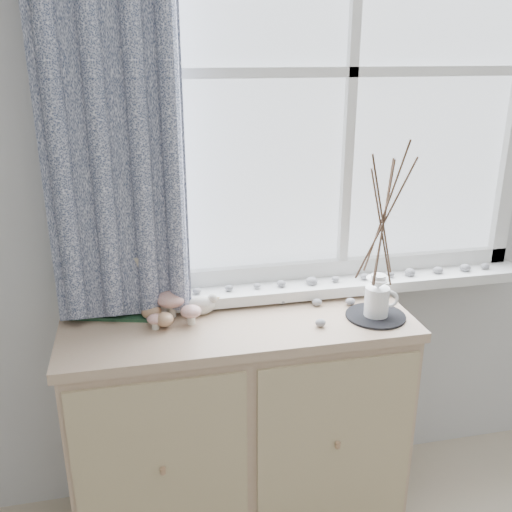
% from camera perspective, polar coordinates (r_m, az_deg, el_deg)
% --- Properties ---
extents(sideboard, '(1.20, 0.45, 0.85)m').
position_cam_1_polar(sideboard, '(2.18, -1.60, -16.57)').
color(sideboard, tan).
rests_on(sideboard, ground).
extents(botanical_book, '(0.37, 0.22, 0.24)m').
position_cam_1_polar(botanical_book, '(1.98, -14.38, -3.01)').
color(botanical_book, '#1E3F27').
rests_on(botanical_book, sideboard).
extents(toadstool_cluster, '(0.18, 0.16, 0.10)m').
position_cam_1_polar(toadstool_cluster, '(1.97, -8.22, -4.81)').
color(toadstool_cluster, silver).
rests_on(toadstool_cluster, sideboard).
extents(wooden_eggs, '(0.10, 0.12, 0.08)m').
position_cam_1_polar(wooden_eggs, '(1.96, -9.80, -5.89)').
color(wooden_eggs, tan).
rests_on(wooden_eggs, sideboard).
extents(songbird_figurine, '(0.14, 0.07, 0.07)m').
position_cam_1_polar(songbird_figurine, '(2.00, -5.58, -4.84)').
color(songbird_figurine, silver).
rests_on(songbird_figurine, sideboard).
extents(crocheted_doily, '(0.21, 0.21, 0.01)m').
position_cam_1_polar(crocheted_doily, '(2.03, 11.86, -5.87)').
color(crocheted_doily, black).
rests_on(crocheted_doily, sideboard).
extents(twig_pitcher, '(0.29, 0.29, 0.63)m').
position_cam_1_polar(twig_pitcher, '(1.90, 12.63, 3.91)').
color(twig_pitcher, white).
rests_on(twig_pitcher, crocheted_doily).
extents(sideboard_pebbles, '(0.34, 0.23, 0.03)m').
position_cam_1_polar(sideboard_pebbles, '(2.04, 7.36, -5.20)').
color(sideboard_pebbles, '#979799').
rests_on(sideboard_pebbles, sideboard).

